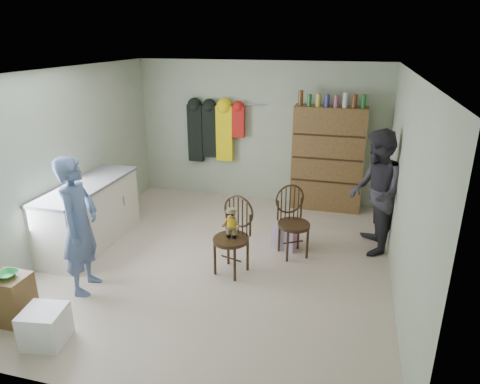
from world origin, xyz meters
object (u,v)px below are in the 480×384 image
(chair_front, at_px, (233,230))
(chair_far, at_px, (292,218))
(dresser, at_px, (328,158))
(counter, at_px, (89,214))

(chair_front, relative_size, chair_far, 1.03)
(dresser, bearing_deg, chair_far, -100.04)
(chair_front, distance_m, chair_far, 0.94)
(chair_front, relative_size, dresser, 0.49)
(chair_front, xyz_separation_m, chair_far, (0.66, 0.68, -0.05))
(chair_far, bearing_deg, counter, 157.61)
(counter, bearing_deg, chair_front, -5.38)
(counter, relative_size, chair_far, 1.88)
(chair_front, height_order, dresser, dresser)
(dresser, bearing_deg, counter, -144.32)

